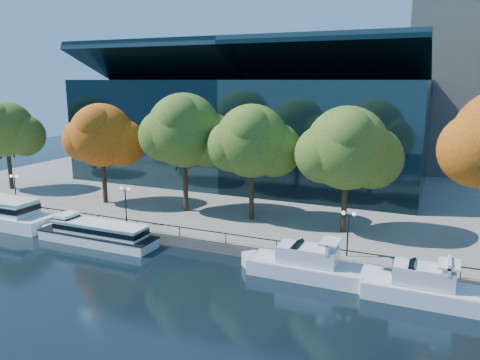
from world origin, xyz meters
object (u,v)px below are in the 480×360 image
at_px(large_vessel, 0,213).
at_px(tour_boat, 94,232).
at_px(tree_1, 102,137).
at_px(tree_3, 253,143).
at_px(cruiser_far, 423,287).
at_px(lamp_2, 348,223).
at_px(cruiser_near, 308,265).
at_px(lamp_1, 125,197).
at_px(lamp_0, 15,183).
at_px(tree_4, 348,150).
at_px(tree_2, 185,132).
at_px(tree_0, 6,130).

distance_m(large_vessel, tour_boat, 13.87).
distance_m(tree_1, tree_3, 19.46).
bearing_deg(tour_boat, tree_1, 123.57).
height_order(cruiser_far, tree_1, tree_1).
bearing_deg(large_vessel, lamp_2, 4.95).
xyz_separation_m(cruiser_near, cruiser_far, (8.91, -0.78, 0.03)).
bearing_deg(lamp_1, cruiser_far, -8.16).
distance_m(cruiser_far, lamp_0, 45.99).
bearing_deg(lamp_1, tour_boat, -105.09).
xyz_separation_m(cruiser_far, lamp_0, (-45.70, 4.26, 2.88)).
bearing_deg(tree_4, tree_1, -179.50).
height_order(cruiser_far, tree_3, tree_3).
height_order(tree_1, tree_2, tree_2).
bearing_deg(tree_1, cruiser_near, -18.81).
bearing_deg(cruiser_near, tree_1, 161.19).
height_order(cruiser_near, tree_0, tree_0).
height_order(tree_0, tree_4, tree_4).
bearing_deg(lamp_1, tree_3, 30.41).
distance_m(tree_1, tree_2, 11.21).
height_order(lamp_1, lamp_2, same).
bearing_deg(tree_4, lamp_1, -163.41).
bearing_deg(cruiser_near, cruiser_far, -5.00).
xyz_separation_m(large_vessel, tour_boat, (13.85, -0.56, -0.26)).
distance_m(large_vessel, cruiser_far, 44.62).
xyz_separation_m(tree_1, lamp_1, (7.75, -6.24, -5.29)).
relative_size(large_vessel, tree_0, 1.19).
distance_m(tree_2, lamp_0, 21.52).
xyz_separation_m(tour_boat, cruiser_far, (30.76, -0.39, -0.02)).
height_order(tree_1, lamp_2, tree_1).
distance_m(tour_boat, lamp_2, 24.82).
bearing_deg(tree_0, tour_boat, -24.57).
bearing_deg(tree_3, large_vessel, -159.07).
distance_m(tree_0, tree_1, 17.04).
xyz_separation_m(cruiser_far, lamp_2, (-6.41, 4.26, 2.88)).
bearing_deg(tree_3, lamp_0, -166.08).
height_order(cruiser_near, tree_4, tree_4).
bearing_deg(tree_3, lamp_2, -30.59).
relative_size(lamp_1, lamp_2, 1.00).
xyz_separation_m(tour_boat, cruiser_near, (21.84, 0.39, -0.05)).
xyz_separation_m(tree_2, tree_4, (18.44, -0.46, -0.90)).
relative_size(tour_boat, tree_1, 1.14).
height_order(tree_3, lamp_1, tree_3).
bearing_deg(tree_3, tree_0, 179.81).
relative_size(tree_4, lamp_1, 3.13).
height_order(tour_boat, tree_4, tree_4).
bearing_deg(lamp_2, cruiser_far, -33.63).
distance_m(tree_1, lamp_0, 11.61).
bearing_deg(cruiser_far, tree_0, 168.34).
relative_size(tour_boat, tree_0, 1.14).
bearing_deg(tree_2, cruiser_near, -30.97).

